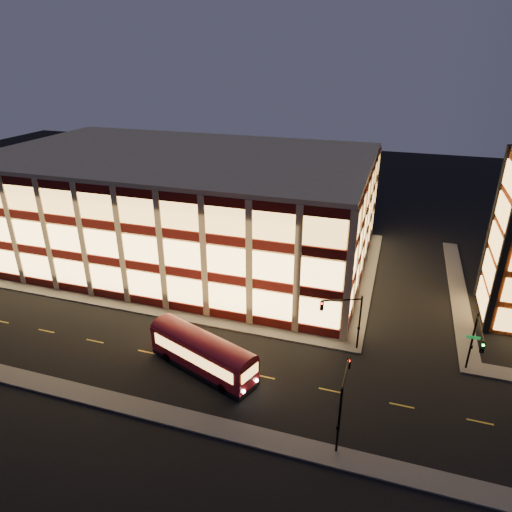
% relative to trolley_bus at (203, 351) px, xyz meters
% --- Properties ---
extents(ground, '(200.00, 200.00, 0.00)m').
position_rel_trolley_bus_xyz_m(ground, '(-10.34, 6.72, -2.07)').
color(ground, black).
rests_on(ground, ground).
extents(sidewalk_office_south, '(54.00, 2.00, 0.15)m').
position_rel_trolley_bus_xyz_m(sidewalk_office_south, '(-13.34, 7.72, -1.99)').
color(sidewalk_office_south, '#514F4C').
rests_on(sidewalk_office_south, ground).
extents(sidewalk_office_east, '(2.00, 30.00, 0.15)m').
position_rel_trolley_bus_xyz_m(sidewalk_office_east, '(12.66, 23.72, -1.99)').
color(sidewalk_office_east, '#514F4C').
rests_on(sidewalk_office_east, ground).
extents(sidewalk_tower_west, '(2.00, 30.00, 0.15)m').
position_rel_trolley_bus_xyz_m(sidewalk_tower_west, '(23.66, 23.72, -1.99)').
color(sidewalk_tower_west, '#514F4C').
rests_on(sidewalk_tower_west, ground).
extents(sidewalk_near, '(100.00, 2.00, 0.15)m').
position_rel_trolley_bus_xyz_m(sidewalk_near, '(-10.34, -6.28, -1.99)').
color(sidewalk_near, '#514F4C').
rests_on(sidewalk_near, ground).
extents(office_building, '(50.45, 30.45, 14.50)m').
position_rel_trolley_bus_xyz_m(office_building, '(-13.26, 23.63, 5.18)').
color(office_building, tan).
rests_on(office_building, ground).
extents(traffic_signal_far, '(3.79, 1.87, 6.00)m').
position_rel_trolley_bus_xyz_m(traffic_signal_far, '(11.87, 6.96, 2.05)').
color(traffic_signal_far, black).
rests_on(traffic_signal_far, ground).
extents(traffic_signal_right, '(1.20, 4.37, 6.00)m').
position_rel_trolley_bus_xyz_m(traffic_signal_right, '(23.16, 6.10, 2.04)').
color(traffic_signal_right, black).
rests_on(traffic_signal_right, ground).
extents(traffic_signal_near, '(0.32, 4.45, 6.00)m').
position_rel_trolley_bus_xyz_m(traffic_signal_near, '(13.16, -4.31, 2.06)').
color(traffic_signal_near, black).
rests_on(traffic_signal_near, ground).
extents(trolley_bus, '(11.27, 6.40, 3.73)m').
position_rel_trolley_bus_xyz_m(trolley_bus, '(0.00, 0.00, 0.00)').
color(trolley_bus, maroon).
rests_on(trolley_bus, ground).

